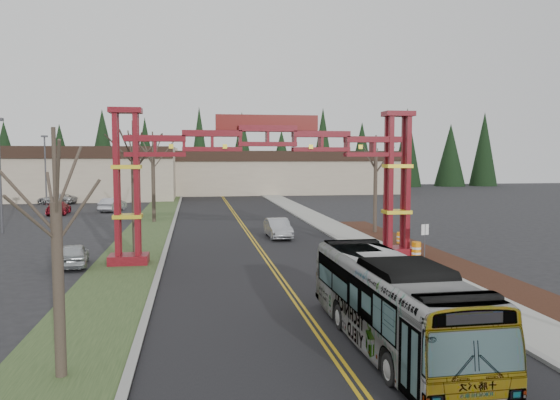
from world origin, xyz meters
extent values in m
plane|color=black|center=(0.00, 0.00, 0.00)|extent=(200.00, 200.00, 0.00)
cube|color=black|center=(0.00, 25.00, 0.01)|extent=(12.00, 110.00, 0.02)
cube|color=gold|center=(-0.12, 25.00, 0.03)|extent=(0.12, 100.00, 0.01)
cube|color=gold|center=(0.12, 25.00, 0.03)|extent=(0.12, 100.00, 0.01)
cube|color=gray|center=(6.15, 25.00, 0.07)|extent=(0.30, 110.00, 0.15)
cube|color=gray|center=(7.60, 25.00, 0.08)|extent=(2.60, 110.00, 0.14)
cube|color=black|center=(10.20, 10.00, 0.06)|extent=(2.60, 50.00, 0.12)
cube|color=#304522|center=(-8.00, 25.00, 0.04)|extent=(4.00, 110.00, 0.08)
cube|color=gray|center=(-6.15, 25.00, 0.07)|extent=(0.30, 110.00, 0.15)
cube|color=#580B10|center=(-8.00, 18.00, 0.30)|extent=(2.20, 1.60, 0.60)
cube|color=#580B10|center=(-8.55, 17.65, 4.60)|extent=(0.28, 0.28, 8.00)
cube|color=#580B10|center=(-7.45, 17.65, 4.60)|extent=(0.28, 0.28, 8.00)
cube|color=#580B10|center=(-8.55, 18.35, 4.60)|extent=(0.28, 0.28, 8.00)
cube|color=#580B10|center=(-7.45, 18.35, 4.60)|extent=(0.28, 0.28, 8.00)
cube|color=yellow|center=(-8.00, 18.00, 2.80)|extent=(1.60, 1.10, 0.22)
cube|color=yellow|center=(-8.00, 18.00, 5.60)|extent=(1.60, 1.10, 0.22)
cube|color=#580B10|center=(-8.00, 18.00, 8.75)|extent=(1.80, 1.20, 0.30)
cube|color=#580B10|center=(8.00, 18.00, 0.30)|extent=(2.20, 1.60, 0.60)
cube|color=#580B10|center=(7.45, 17.65, 4.60)|extent=(0.28, 0.28, 8.00)
cube|color=#580B10|center=(8.55, 17.65, 4.60)|extent=(0.28, 0.28, 8.00)
cube|color=#580B10|center=(7.45, 18.35, 4.60)|extent=(0.28, 0.28, 8.00)
cube|color=#580B10|center=(8.55, 18.35, 4.60)|extent=(0.28, 0.28, 8.00)
cube|color=yellow|center=(8.00, 18.00, 2.80)|extent=(1.60, 1.10, 0.22)
cube|color=yellow|center=(8.00, 18.00, 5.60)|extent=(1.60, 1.10, 0.22)
cube|color=#580B10|center=(8.00, 18.00, 8.75)|extent=(1.80, 1.20, 0.30)
cube|color=#580B10|center=(0.00, 18.00, 7.50)|extent=(16.00, 0.90, 1.00)
cube|color=#580B10|center=(0.00, 18.00, 6.60)|extent=(16.00, 0.90, 0.60)
cube|color=maroon|center=(0.00, 18.00, 8.15)|extent=(6.00, 0.25, 0.90)
cube|color=tan|center=(-30.00, 72.00, 3.75)|extent=(46.00, 22.00, 7.50)
cube|color=tan|center=(10.00, 80.00, 3.50)|extent=(38.00, 20.00, 7.00)
cube|color=black|center=(10.00, 69.90, 6.20)|extent=(38.00, 0.40, 1.60)
cone|color=black|center=(-38.00, 92.00, 6.50)|extent=(5.60, 5.60, 13.00)
cylinder|color=#382D26|center=(-38.00, 92.00, 0.80)|extent=(0.80, 0.80, 1.60)
cone|color=black|center=(-29.50, 92.00, 6.50)|extent=(5.60, 5.60, 13.00)
cylinder|color=#382D26|center=(-29.50, 92.00, 0.80)|extent=(0.80, 0.80, 1.60)
cone|color=black|center=(-21.00, 92.00, 6.50)|extent=(5.60, 5.60, 13.00)
cylinder|color=#382D26|center=(-21.00, 92.00, 0.80)|extent=(0.80, 0.80, 1.60)
cone|color=black|center=(-12.50, 92.00, 6.50)|extent=(5.60, 5.60, 13.00)
cylinder|color=#382D26|center=(-12.50, 92.00, 0.80)|extent=(0.80, 0.80, 1.60)
cone|color=black|center=(-4.00, 92.00, 6.50)|extent=(5.60, 5.60, 13.00)
cylinder|color=#382D26|center=(-4.00, 92.00, 0.80)|extent=(0.80, 0.80, 1.60)
cone|color=black|center=(4.50, 92.00, 6.50)|extent=(5.60, 5.60, 13.00)
cylinder|color=#382D26|center=(4.50, 92.00, 0.80)|extent=(0.80, 0.80, 1.60)
cone|color=black|center=(13.00, 92.00, 6.50)|extent=(5.60, 5.60, 13.00)
cylinder|color=#382D26|center=(13.00, 92.00, 0.80)|extent=(0.80, 0.80, 1.60)
cone|color=black|center=(21.50, 92.00, 6.50)|extent=(5.60, 5.60, 13.00)
cylinder|color=#382D26|center=(21.50, 92.00, 0.80)|extent=(0.80, 0.80, 1.60)
cone|color=black|center=(30.00, 92.00, 6.50)|extent=(5.60, 5.60, 13.00)
cylinder|color=#382D26|center=(30.00, 92.00, 0.80)|extent=(0.80, 0.80, 1.60)
cone|color=black|center=(38.50, 92.00, 6.50)|extent=(5.60, 5.60, 13.00)
cylinder|color=#382D26|center=(38.50, 92.00, 0.80)|extent=(0.80, 0.80, 1.60)
cone|color=black|center=(47.00, 92.00, 6.50)|extent=(5.60, 5.60, 13.00)
cylinder|color=#382D26|center=(47.00, 92.00, 0.80)|extent=(0.80, 0.80, 1.60)
cone|color=black|center=(55.50, 92.00, 6.50)|extent=(5.60, 5.60, 13.00)
cylinder|color=#382D26|center=(55.50, 92.00, 0.80)|extent=(0.80, 0.80, 1.60)
imported|color=#9C9EA3|center=(2.00, 2.75, 1.48)|extent=(2.64, 10.68, 2.96)
imported|color=#A5A8AD|center=(1.99, 26.83, 0.74)|extent=(1.72, 4.52, 1.47)
imported|color=#AEB3B6|center=(-11.00, 18.00, 0.67)|extent=(2.11, 4.11, 1.34)
imported|color=maroon|center=(-18.52, 46.90, 0.71)|extent=(2.25, 4.97, 1.41)
imported|color=#B6B7BE|center=(-13.30, 49.26, 0.76)|extent=(2.66, 4.87, 1.52)
imported|color=beige|center=(-21.79, 59.96, 0.68)|extent=(5.34, 3.55, 1.36)
cylinder|color=#382D26|center=(-8.00, 1.85, 2.48)|extent=(0.31, 0.31, 4.95)
cylinder|color=#382D26|center=(-8.00, 1.85, 5.92)|extent=(0.12, 0.12, 2.14)
cylinder|color=#382D26|center=(-8.00, 21.57, 3.10)|extent=(0.34, 0.34, 6.20)
cylinder|color=#382D26|center=(-8.00, 21.57, 7.25)|extent=(0.13, 0.13, 2.31)
cylinder|color=#382D26|center=(-8.00, 38.20, 3.09)|extent=(0.35, 0.35, 6.17)
cylinder|color=#382D26|center=(-8.00, 38.20, 7.26)|extent=(0.13, 0.13, 2.40)
cylinder|color=#382D26|center=(10.00, 27.86, 2.93)|extent=(0.30, 0.30, 5.87)
cylinder|color=#382D26|center=(10.00, 27.86, 6.81)|extent=(0.11, 0.11, 2.07)
cylinder|color=#3F3F44|center=(-19.59, 32.82, 4.50)|extent=(0.20, 0.20, 9.00)
cylinder|color=#3F3F44|center=(-22.87, 59.32, 4.29)|extent=(0.19, 0.19, 8.59)
cube|color=#3F3F44|center=(-22.87, 59.32, 8.68)|extent=(0.76, 0.38, 0.24)
cylinder|color=#3F3F44|center=(8.96, 15.97, 1.13)|extent=(0.06, 0.06, 2.25)
cube|color=white|center=(8.96, 15.97, 1.95)|extent=(0.50, 0.18, 0.61)
cylinder|color=orange|center=(8.92, 17.05, 0.53)|extent=(0.55, 0.55, 1.05)
cylinder|color=white|center=(8.92, 17.05, 0.68)|extent=(0.57, 0.57, 0.13)
cylinder|color=white|center=(8.92, 17.05, 0.37)|extent=(0.57, 0.57, 0.13)
cylinder|color=orange|center=(8.78, 18.63, 0.53)|extent=(0.56, 0.56, 1.07)
cylinder|color=white|center=(8.78, 18.63, 0.69)|extent=(0.58, 0.58, 0.13)
cylinder|color=white|center=(8.78, 18.63, 0.37)|extent=(0.58, 0.58, 0.13)
cylinder|color=orange|center=(9.96, 22.32, 0.44)|extent=(0.46, 0.46, 0.88)
cylinder|color=white|center=(9.96, 22.32, 0.57)|extent=(0.48, 0.48, 0.11)
cylinder|color=white|center=(9.96, 22.32, 0.31)|extent=(0.48, 0.48, 0.11)
camera|label=1|loc=(-4.27, -13.73, 6.22)|focal=35.00mm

